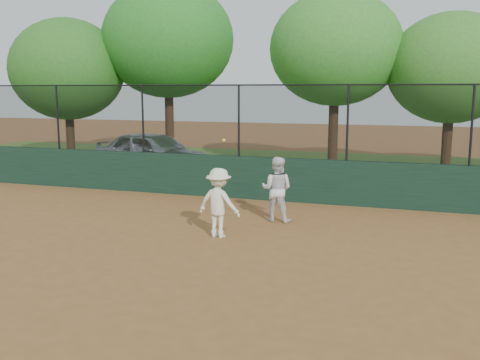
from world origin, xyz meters
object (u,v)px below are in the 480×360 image
(parked_car, at_px, (154,153))
(player_main, at_px, (219,203))
(tree_1, at_px, (168,40))
(tree_2, at_px, (336,49))
(player_second, at_px, (277,189))
(tree_0, at_px, (67,70))
(tree_3, at_px, (452,68))

(parked_car, height_order, player_main, player_main)
(tree_1, distance_m, tree_2, 6.79)
(player_second, distance_m, tree_0, 13.01)
(player_second, xyz_separation_m, tree_1, (-6.69, 8.19, 4.26))
(player_main, distance_m, tree_1, 12.29)
(tree_2, bearing_deg, player_main, -95.12)
(parked_car, bearing_deg, tree_2, -49.32)
(tree_1, bearing_deg, parked_car, -74.82)
(player_second, distance_m, tree_3, 9.67)
(parked_car, relative_size, tree_2, 0.71)
(player_main, height_order, tree_2, tree_2)
(player_main, bearing_deg, player_second, 64.92)
(player_second, distance_m, tree_2, 8.86)
(player_main, xyz_separation_m, tree_2, (0.87, 9.73, 3.78))
(tree_0, xyz_separation_m, tree_1, (3.91, 1.30, 1.16))
(parked_car, relative_size, player_second, 3.07)
(player_second, relative_size, tree_0, 0.26)
(tree_2, height_order, tree_3, tree_2)
(player_main, distance_m, tree_2, 10.48)
(player_second, bearing_deg, tree_1, -49.99)
(parked_car, height_order, tree_3, tree_3)
(tree_3, bearing_deg, parked_car, -162.91)
(player_main, distance_m, tree_0, 13.40)
(player_main, height_order, tree_0, tree_0)
(parked_car, bearing_deg, player_main, -128.34)
(player_main, height_order, tree_3, tree_3)
(tree_1, height_order, tree_3, tree_1)
(player_second, xyz_separation_m, player_main, (-0.80, -1.71, -0.03))
(player_second, height_order, tree_1, tree_1)
(tree_2, bearing_deg, tree_1, 178.62)
(player_main, xyz_separation_m, tree_0, (-9.80, 8.59, 3.13))
(player_second, height_order, player_main, player_main)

